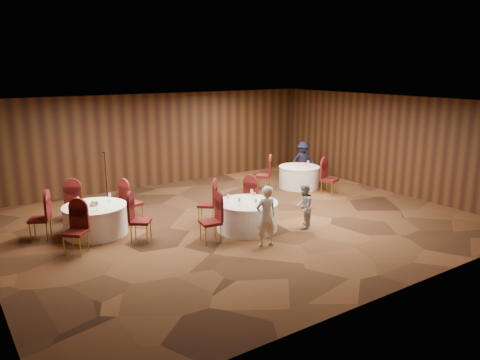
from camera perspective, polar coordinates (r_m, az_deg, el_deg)
ground at (r=12.71m, az=-0.24°, el=-5.12°), size 12.00×12.00×0.00m
room_shell at (r=12.22m, az=-0.25°, el=3.63°), size 12.00×12.00×12.00m
table_main at (r=12.01m, az=0.88°, el=-4.37°), size 1.57×1.57×0.74m
table_left at (r=12.26m, az=-17.19°, el=-4.63°), size 1.58×1.58×0.74m
table_right at (r=16.32m, az=7.21°, el=0.40°), size 1.40×1.40×0.74m
chairs_main at (r=12.27m, az=-1.83°, el=-3.38°), size 2.69×1.97×1.00m
chairs_left at (r=12.25m, az=-17.49°, el=-4.05°), size 3.03×3.15×1.00m
chairs_right at (r=15.68m, az=6.85°, el=0.33°), size 2.12×2.40×1.00m
tabletop_main at (r=11.88m, az=1.72°, el=-2.22°), size 1.12×1.12×0.22m
tabletop_left at (r=12.14m, az=-17.31°, el=-2.62°), size 0.85×0.71×0.22m
tabletop_right at (r=16.15m, az=8.30°, el=2.12°), size 0.08×0.08×0.22m
mic_stand at (r=15.09m, az=-15.95°, el=-0.83°), size 0.24×0.24×1.56m
woman_a at (r=10.87m, az=3.19°, el=-4.42°), size 0.57×0.42×1.45m
woman_b at (r=12.17m, az=7.77°, el=-3.18°), size 0.73×0.71×1.19m
man_c at (r=17.54m, az=7.71°, el=2.40°), size 1.03×0.97×1.40m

